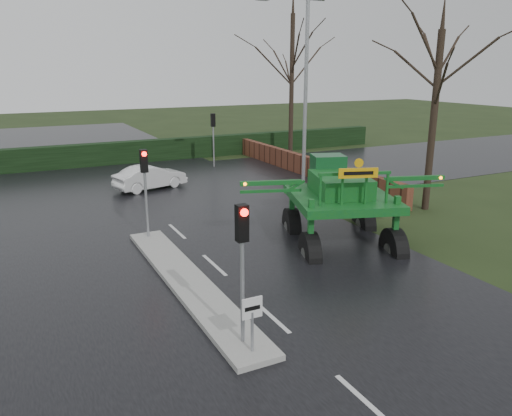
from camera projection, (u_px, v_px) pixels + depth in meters
name	position (u px, v px, depth m)	size (l,w,h in m)	color
ground	(271.00, 317.00, 13.34)	(140.00, 140.00, 0.00)	black
road_main	(163.00, 219.00, 21.93)	(14.00, 80.00, 0.02)	black
road_cross	(131.00, 190.00, 27.08)	(80.00, 12.00, 0.02)	black
median_island	(187.00, 281.00, 15.33)	(1.20, 10.00, 0.16)	gray
hedge_row	(102.00, 154.00, 33.75)	(44.00, 0.90, 1.50)	black
brick_wall	(297.00, 163.00, 31.47)	(0.40, 20.00, 1.20)	#592D1E
keep_left_sign	(252.00, 316.00, 11.20)	(0.50, 0.07, 1.35)	gray
traffic_signal_near	(242.00, 245.00, 11.20)	(0.26, 0.33, 3.52)	gray
traffic_signal_mid	(145.00, 175.00, 18.50)	(0.26, 0.33, 3.52)	gray
traffic_signal_far	(213.00, 128.00, 32.63)	(0.26, 0.33, 3.52)	gray
street_light_right	(301.00, 76.00, 25.56)	(3.85, 0.30, 10.00)	gray
tree_right_near	(436.00, 96.00, 22.06)	(5.60, 5.60, 9.64)	black
tree_right_far	(292.00, 66.00, 35.24)	(7.00, 7.00, 12.05)	black
crop_sprayer	(310.00, 198.00, 17.27)	(7.42, 5.73, 4.35)	black
white_sedan	(151.00, 189.00, 27.26)	(1.37, 3.94, 1.30)	silver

